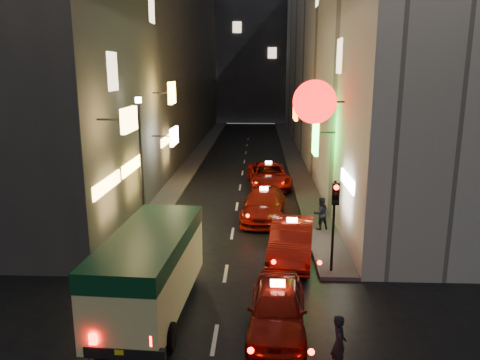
# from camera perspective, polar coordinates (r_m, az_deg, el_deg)

# --- Properties ---
(building_left) EXTENTS (7.40, 52.00, 18.00)m
(building_left) POSITION_cam_1_polar(r_m,az_deg,el_deg) (43.00, -10.40, 14.93)
(building_left) COLOR #3B3835
(building_left) RESTS_ON ground
(building_right) EXTENTS (8.29, 52.00, 18.00)m
(building_right) POSITION_cam_1_polar(r_m,az_deg,el_deg) (42.54, 11.91, 14.89)
(building_right) COLOR #B8B2A9
(building_right) RESTS_ON ground
(building_far) EXTENTS (30.00, 10.00, 22.00)m
(building_far) POSITION_cam_1_polar(r_m,az_deg,el_deg) (74.07, 1.44, 15.87)
(building_far) COLOR #37373D
(building_far) RESTS_ON ground
(sidewalk_left) EXTENTS (1.50, 52.00, 0.15)m
(sidewalk_left) POSITION_cam_1_polar(r_m,az_deg,el_deg) (42.99, -5.02, 3.15)
(sidewalk_left) COLOR #494644
(sidewalk_left) RESTS_ON ground
(sidewalk_right) EXTENTS (1.50, 52.00, 0.15)m
(sidewalk_right) POSITION_cam_1_polar(r_m,az_deg,el_deg) (42.75, 6.37, 3.06)
(sidewalk_right) COLOR #494644
(sidewalk_right) RESTS_ON ground
(minibus) EXTENTS (2.55, 6.34, 2.68)m
(minibus) POSITION_cam_1_polar(r_m,az_deg,el_deg) (15.05, -10.89, -9.90)
(minibus) COLOR #E2DF8D
(minibus) RESTS_ON ground
(taxi_near) EXTENTS (2.45, 5.34, 1.83)m
(taxi_near) POSITION_cam_1_polar(r_m,az_deg,el_deg) (14.24, 4.57, -14.91)
(taxi_near) COLOR maroon
(taxi_near) RESTS_ON ground
(taxi_second) EXTENTS (3.06, 6.00, 2.00)m
(taxi_second) POSITION_cam_1_polar(r_m,az_deg,el_deg) (19.29, 6.31, -6.96)
(taxi_second) COLOR maroon
(taxi_second) RESTS_ON ground
(taxi_third) EXTENTS (2.78, 5.72, 1.93)m
(taxi_third) POSITION_cam_1_polar(r_m,az_deg,el_deg) (24.37, 2.92, -2.67)
(taxi_third) COLOR maroon
(taxi_third) RESTS_ON ground
(taxi_far) EXTENTS (2.87, 5.90, 1.99)m
(taxi_far) POSITION_cam_1_polar(r_m,az_deg,el_deg) (30.97, 3.48, 0.82)
(taxi_far) COLOR maroon
(taxi_far) RESTS_ON ground
(pedestrian_crossing) EXTENTS (0.42, 0.61, 1.76)m
(pedestrian_crossing) POSITION_cam_1_polar(r_m,az_deg,el_deg) (12.76, 12.00, -18.52)
(pedestrian_crossing) COLOR black
(pedestrian_crossing) RESTS_ON ground
(pedestrian_sidewalk) EXTENTS (0.77, 0.64, 1.77)m
(pedestrian_sidewalk) POSITION_cam_1_polar(r_m,az_deg,el_deg) (22.51, 9.80, -3.79)
(pedestrian_sidewalk) COLOR black
(pedestrian_sidewalk) RESTS_ON sidewalk_right
(traffic_light) EXTENTS (0.26, 0.43, 3.50)m
(traffic_light) POSITION_cam_1_polar(r_m,az_deg,el_deg) (17.38, 11.47, -3.27)
(traffic_light) COLOR black
(traffic_light) RESTS_ON sidewalk_right
(lamp_post) EXTENTS (0.28, 0.28, 6.22)m
(lamp_post) POSITION_cam_1_polar(r_m,az_deg,el_deg) (22.00, -11.98, 2.93)
(lamp_post) COLOR black
(lamp_post) RESTS_ON sidewalk_left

